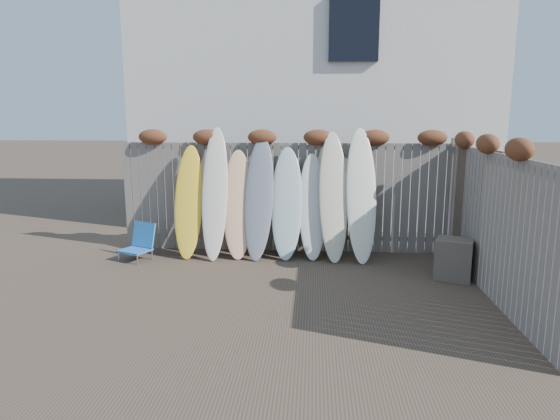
# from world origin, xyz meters

# --- Properties ---
(ground) EXTENTS (80.00, 80.00, 0.00)m
(ground) POSITION_xyz_m (0.00, 0.00, 0.00)
(ground) COLOR #493A2D
(back_fence) EXTENTS (6.05, 0.28, 2.24)m
(back_fence) POSITION_xyz_m (0.06, 2.39, 1.18)
(back_fence) COLOR slate
(back_fence) RESTS_ON ground
(right_fence) EXTENTS (0.28, 4.40, 2.24)m
(right_fence) POSITION_xyz_m (2.99, 0.25, 1.14)
(right_fence) COLOR slate
(right_fence) RESTS_ON ground
(house) EXTENTS (8.50, 5.50, 6.33)m
(house) POSITION_xyz_m (0.50, 6.50, 3.20)
(house) COLOR silver
(house) RESTS_ON ground
(beach_chair) EXTENTS (0.64, 0.66, 0.63)m
(beach_chair) POSITION_xyz_m (-2.51, 1.68, 0.29)
(beach_chair) COLOR blue
(beach_chair) RESTS_ON ground
(wooden_crate) EXTENTS (0.66, 0.61, 0.63)m
(wooden_crate) POSITION_xyz_m (2.70, 0.95, 0.31)
(wooden_crate) COLOR #454034
(wooden_crate) RESTS_ON ground
(lattice_panel) EXTENTS (0.29, 1.32, 1.99)m
(lattice_panel) POSITION_xyz_m (3.08, 1.27, 1.00)
(lattice_panel) COLOR #423228
(lattice_panel) RESTS_ON ground
(surfboard_0) EXTENTS (0.51, 0.70, 1.97)m
(surfboard_0) POSITION_xyz_m (-1.67, 1.95, 0.99)
(surfboard_0) COLOR yellow
(surfboard_0) RESTS_ON ground
(surfboard_1) EXTENTS (0.46, 0.81, 2.29)m
(surfboard_1) POSITION_xyz_m (-1.20, 1.94, 1.14)
(surfboard_1) COLOR silver
(surfboard_1) RESTS_ON ground
(surfboard_2) EXTENTS (0.59, 0.72, 1.89)m
(surfboard_2) POSITION_xyz_m (-0.80, 1.98, 0.95)
(surfboard_2) COLOR #FFC492
(surfboard_2) RESTS_ON ground
(surfboard_3) EXTENTS (0.58, 0.80, 2.12)m
(surfboard_3) POSITION_xyz_m (-0.42, 1.96, 1.06)
(surfboard_3) COLOR slate
(surfboard_3) RESTS_ON ground
(surfboard_4) EXTENTS (0.55, 0.69, 1.94)m
(surfboard_4) POSITION_xyz_m (0.06, 2.00, 0.97)
(surfboard_4) COLOR #A8C3CA
(surfboard_4) RESTS_ON ground
(surfboard_5) EXTENTS (0.52, 0.68, 1.83)m
(surfboard_5) POSITION_xyz_m (0.52, 2.01, 0.92)
(surfboard_5) COLOR silver
(surfboard_5) RESTS_ON ground
(surfboard_6) EXTENTS (0.56, 0.82, 2.21)m
(surfboard_6) POSITION_xyz_m (0.88, 1.95, 1.11)
(surfboard_6) COLOR beige
(surfboard_6) RESTS_ON ground
(surfboard_7) EXTENTS (0.57, 0.83, 2.28)m
(surfboard_7) POSITION_xyz_m (1.35, 1.93, 1.14)
(surfboard_7) COLOR white
(surfboard_7) RESTS_ON ground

